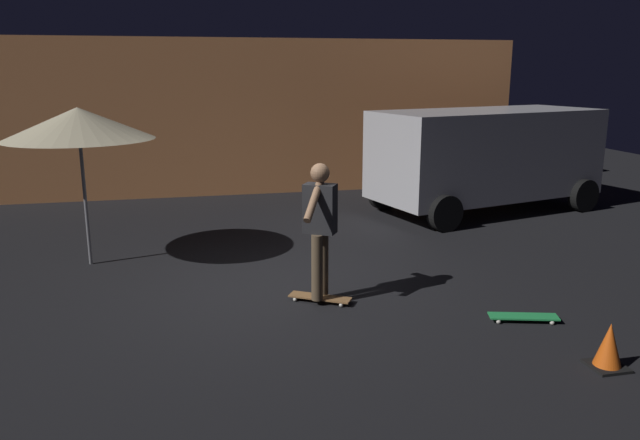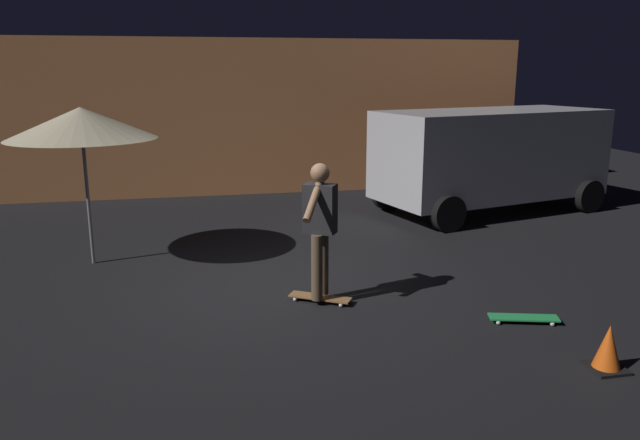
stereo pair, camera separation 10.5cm
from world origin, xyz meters
name	(u,v)px [view 1 (the left image)]	position (x,y,z in m)	size (l,w,h in m)	color
ground_plane	(276,290)	(0.00, 0.00, 0.00)	(28.00, 28.00, 0.00)	black
low_building	(246,113)	(0.52, 8.03, 1.74)	(12.56, 3.11, 3.49)	#C67A47
parked_van	(486,154)	(4.85, 3.74, 1.16)	(4.93, 3.16, 2.03)	#B2B2B7
patio_umbrella	(78,124)	(-2.52, 1.71, 2.07)	(2.10, 2.10, 2.30)	slate
skateboard_ridden	(320,298)	(0.47, -0.55, 0.06)	(0.77, 0.58, 0.07)	olive
skateboard_spare	(523,317)	(2.61, -1.66, 0.06)	(0.81, 0.40, 0.07)	green
skater	(320,221)	(0.47, -0.55, 1.04)	(0.59, 0.89, 1.67)	brown
traffic_cone	(609,348)	(2.80, -2.87, 0.21)	(0.34, 0.34, 0.46)	black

